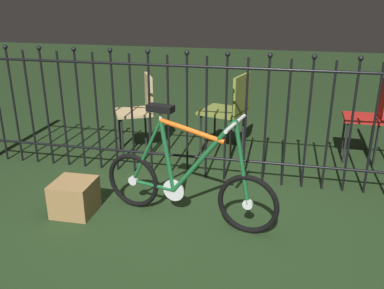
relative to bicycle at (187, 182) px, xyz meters
The scene contains 7 objects.
ground_plane 0.32m from the bicycle, 94.56° to the right, with size 20.00×20.00×0.00m, color #1D3117.
iron_fence 0.83m from the bicycle, 95.75° to the left, with size 4.69×0.07×1.27m.
bicycle is the anchor object (origin of this frame).
chair_red 2.22m from the bicycle, 45.24° to the left, with size 0.38×0.37×0.87m.
chair_olive 1.48m from the bicycle, 84.71° to the left, with size 0.54×0.54×0.88m.
chair_tan 1.54m from the bicycle, 122.32° to the left, with size 0.50×0.50×0.86m.
display_crate 0.92m from the bicycle, behind, with size 0.31×0.31×0.27m, color olive.
Camera 1 is at (0.67, -2.73, 1.69)m, focal length 38.87 mm.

